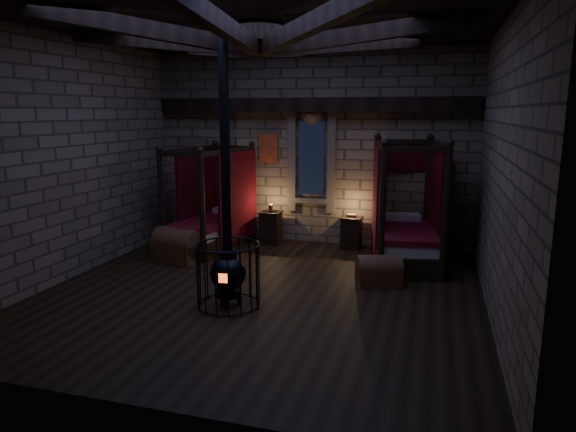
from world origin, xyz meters
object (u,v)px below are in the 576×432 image
(bed_left, at_px, (213,223))
(trunk_right, at_px, (379,272))
(stove, at_px, (228,268))
(trunk_left, at_px, (178,246))
(bed_right, at_px, (405,233))

(bed_left, height_order, trunk_right, bed_left)
(trunk_right, distance_m, stove, 2.66)
(trunk_left, xyz_separation_m, stove, (1.89, -1.97, 0.30))
(trunk_left, bearing_deg, trunk_right, 8.37)
(bed_left, bearing_deg, bed_right, 10.18)
(bed_left, height_order, trunk_left, bed_left)
(bed_right, bearing_deg, trunk_left, -173.85)
(bed_right, distance_m, stove, 3.98)
(trunk_right, bearing_deg, bed_right, 58.71)
(bed_left, bearing_deg, trunk_left, -90.99)
(stove, bearing_deg, trunk_right, 31.25)
(bed_left, bearing_deg, trunk_right, -12.43)
(trunk_left, bearing_deg, stove, -32.74)
(trunk_left, relative_size, trunk_right, 1.22)
(trunk_left, height_order, stove, stove)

